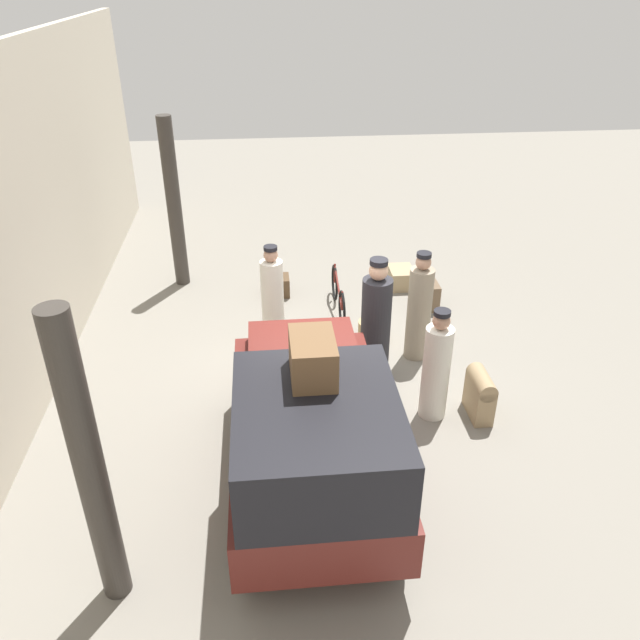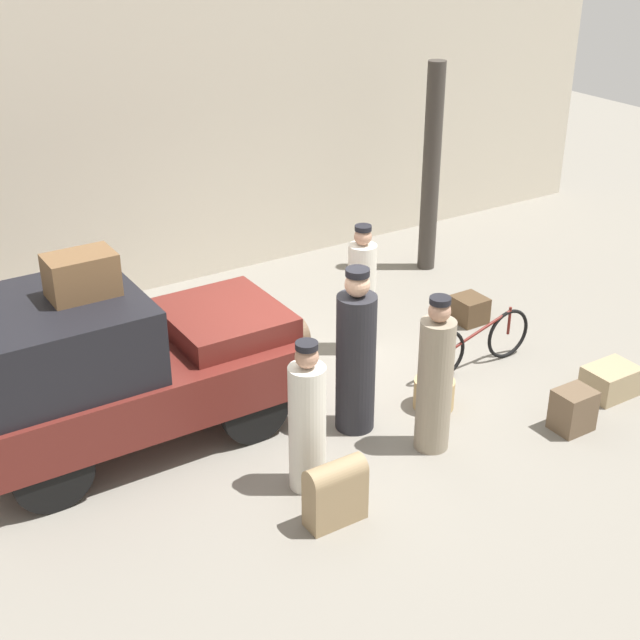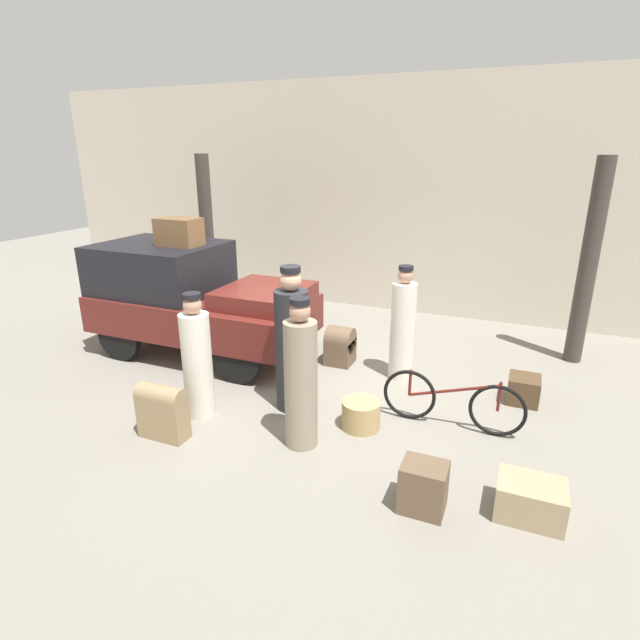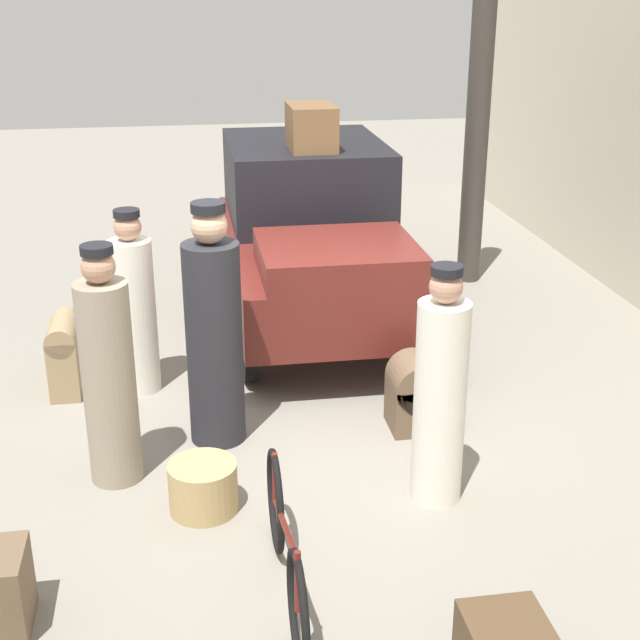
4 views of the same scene
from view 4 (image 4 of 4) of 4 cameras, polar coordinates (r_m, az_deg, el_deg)
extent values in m
plane|color=gray|center=(7.19, -1.84, -6.58)|extent=(30.00, 30.00, 0.00)
cylinder|color=#38332D|center=(10.23, 9.95, 10.88)|extent=(0.26, 0.26, 3.11)
cylinder|color=black|center=(8.06, 6.47, -0.47)|extent=(0.78, 0.12, 0.78)
cylinder|color=black|center=(7.80, -4.60, -1.14)|extent=(0.78, 0.12, 0.78)
cylinder|color=black|center=(10.02, 3.25, 4.07)|extent=(0.78, 0.12, 0.78)
cylinder|color=black|center=(9.82, -5.66, 3.63)|extent=(0.78, 0.12, 0.78)
cube|color=#591E19|center=(8.78, -0.19, 3.65)|extent=(3.46, 1.71, 0.57)
cube|color=black|center=(9.35, -0.95, 9.02)|extent=(1.91, 1.58, 0.78)
cube|color=#591E19|center=(7.60, 1.13, 4.03)|extent=(1.21, 1.34, 0.25)
torus|color=black|center=(4.79, -1.41, -18.11)|extent=(0.65, 0.04, 0.65)
torus|color=black|center=(5.62, -2.87, -11.48)|extent=(0.65, 0.04, 0.65)
cylinder|color=#591914|center=(5.11, -2.23, -13.09)|extent=(1.04, 0.04, 0.35)
cylinder|color=#591914|center=(5.53, -2.90, -10.03)|extent=(0.04, 0.04, 0.33)
cylinder|color=#591914|center=(4.68, -1.43, -16.40)|extent=(0.04, 0.04, 0.36)
cylinder|color=tan|center=(6.09, -7.48, -10.55)|extent=(0.46, 0.46, 0.34)
cylinder|color=gray|center=(6.29, -13.33, -4.02)|extent=(0.37, 0.37, 1.47)
sphere|color=tan|center=(5.98, -14.02, 3.33)|extent=(0.23, 0.23, 0.23)
cylinder|color=black|center=(5.95, -14.12, 4.39)|extent=(0.22, 0.22, 0.06)
cylinder|color=silver|center=(7.65, -11.77, 0.21)|extent=(0.36, 0.36, 1.33)
sphere|color=tan|center=(7.41, -12.22, 5.83)|extent=(0.22, 0.22, 0.22)
cylinder|color=black|center=(7.38, -12.29, 6.69)|extent=(0.21, 0.21, 0.06)
cylinder|color=#232328|center=(6.68, -6.77, -1.57)|extent=(0.42, 0.42, 1.56)
sphere|color=tan|center=(6.38, -7.12, 6.00)|extent=(0.26, 0.26, 0.26)
cylinder|color=black|center=(6.34, -7.18, 7.17)|extent=(0.25, 0.25, 0.07)
cylinder|color=silver|center=(5.97, 7.66, -5.32)|extent=(0.35, 0.35, 1.42)
sphere|color=tan|center=(5.65, 8.07, 2.11)|extent=(0.22, 0.22, 0.22)
cylinder|color=black|center=(5.61, 8.13, 3.18)|extent=(0.21, 0.21, 0.06)
cube|color=brown|center=(7.08, 6.14, -5.39)|extent=(0.40, 0.41, 0.39)
cylinder|color=brown|center=(6.99, 6.20, -3.96)|extent=(0.40, 0.41, 0.41)
cube|color=#937A56|center=(7.92, -15.94, -2.55)|extent=(0.58, 0.25, 0.53)
cylinder|color=#937A56|center=(7.82, -16.14, -0.78)|extent=(0.58, 0.25, 0.25)
cube|color=brown|center=(8.82, -0.56, 12.25)|extent=(0.66, 0.44, 0.43)
camera|label=1|loc=(13.90, -2.20, 29.28)|focal=35.00mm
camera|label=2|loc=(12.83, -44.70, 24.90)|focal=50.00mm
camera|label=3|loc=(6.16, -64.60, 7.55)|focal=28.00mm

